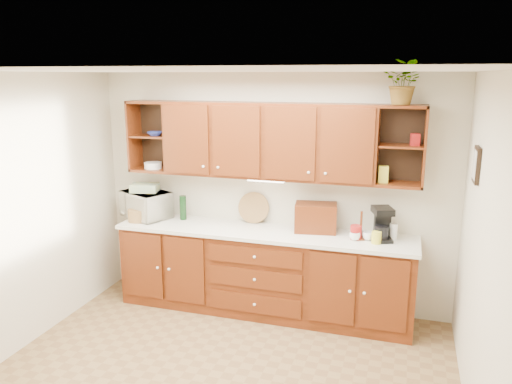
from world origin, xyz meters
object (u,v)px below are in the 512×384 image
Objects in this scene: coffee_maker at (382,224)px; potted_plant at (404,83)px; microwave at (146,204)px; bread_box at (316,218)px.

potted_plant is at bearing -4.93° from coffee_maker.
coffee_maker is at bearing 23.50° from microwave.
microwave is 2.69m from coffee_maker.
microwave is at bearing 172.85° from bread_box.
microwave is at bearing 159.81° from coffee_maker.
potted_plant is at bearing -12.17° from bread_box.
coffee_maker is (2.69, -0.04, 0.01)m from microwave.
microwave reaches higher than bread_box.
bread_box is (2.00, 0.05, -0.00)m from microwave.
potted_plant is (2.82, -0.00, 1.40)m from microwave.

